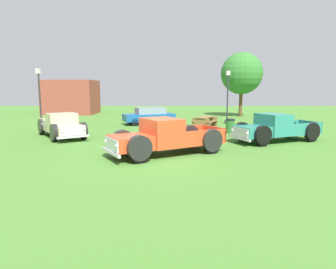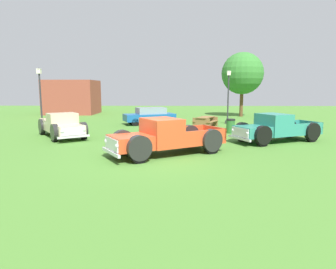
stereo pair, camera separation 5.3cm
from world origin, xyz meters
name	(u,v)px [view 1 (the left image)]	position (x,y,z in m)	size (l,w,h in m)	color
ground_plane	(154,158)	(0.00, 0.00, 0.00)	(80.00, 80.00, 0.00)	#477A2D
pickup_truck_foreground	(160,138)	(0.26, 0.60, 0.78)	(5.58, 4.37, 1.64)	#D14723
pickup_truck_behind_left	(63,126)	(-5.84, 5.31, 0.71)	(4.19, 4.94, 1.48)	#C6B793
pickup_truck_behind_right	(272,129)	(6.30, 4.08, 0.75)	(5.42, 3.75, 1.57)	#2D8475
sedan_distant_a	(149,115)	(-1.18, 12.44, 0.73)	(4.50, 3.14, 1.39)	#195699
lamp_post_near	(40,97)	(-9.21, 10.04, 2.35)	(0.36, 0.36, 4.48)	#2D2D33
lamp_post_far	(228,96)	(5.40, 13.13, 2.34)	(0.36, 0.36, 4.47)	#2D2D33
picnic_table	(205,120)	(3.28, 10.80, 0.49)	(2.17, 2.29, 0.78)	olive
trash_can	(230,126)	(4.63, 7.47, 0.48)	(0.59, 0.59, 0.95)	#2D6B2D
oak_tree_east	(242,74)	(7.97, 19.74, 4.51)	(4.35, 4.35, 6.70)	brown
brick_pavilion	(71,97)	(-11.18, 22.94, 1.96)	(5.66, 4.81, 3.91)	brown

